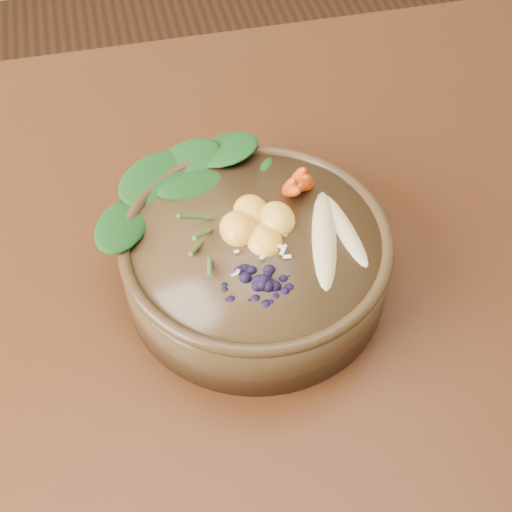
% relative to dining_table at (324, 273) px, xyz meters
% --- Properties ---
extents(ground, '(4.00, 4.00, 0.00)m').
position_rel_dining_table_xyz_m(ground, '(0.00, 0.00, -0.66)').
color(ground, '#381E0F').
rests_on(ground, ground).
extents(dining_table, '(1.60, 0.90, 0.75)m').
position_rel_dining_table_xyz_m(dining_table, '(0.00, 0.00, 0.00)').
color(dining_table, '#331C0C').
rests_on(dining_table, ground).
extents(stoneware_bowl, '(0.35, 0.35, 0.08)m').
position_rel_dining_table_xyz_m(stoneware_bowl, '(-0.11, -0.07, 0.13)').
color(stoneware_bowl, '#49331B').
rests_on(stoneware_bowl, dining_table).
extents(kale_heap, '(0.22, 0.21, 0.04)m').
position_rel_dining_table_xyz_m(kale_heap, '(-0.14, 0.00, 0.19)').
color(kale_heap, '#164D14').
rests_on(kale_heap, stoneware_bowl).
extents(carrot_cluster, '(0.07, 0.07, 0.08)m').
position_rel_dining_table_xyz_m(carrot_cluster, '(-0.04, -0.00, 0.21)').
color(carrot_cluster, '#F45115').
rests_on(carrot_cluster, stoneware_bowl).
extents(banana_halves, '(0.08, 0.16, 0.03)m').
position_rel_dining_table_xyz_m(banana_halves, '(-0.03, -0.08, 0.19)').
color(banana_halves, '#E0CC84').
rests_on(banana_halves, stoneware_bowl).
extents(mandarin_cluster, '(0.10, 0.11, 0.03)m').
position_rel_dining_table_xyz_m(mandarin_cluster, '(-0.10, -0.05, 0.19)').
color(mandarin_cluster, '#FFAF31').
rests_on(mandarin_cluster, stoneware_bowl).
extents(blueberry_pile, '(0.15, 0.13, 0.04)m').
position_rel_dining_table_xyz_m(blueberry_pile, '(-0.12, -0.13, 0.19)').
color(blueberry_pile, black).
rests_on(blueberry_pile, stoneware_bowl).
extents(coconut_flakes, '(0.11, 0.09, 0.01)m').
position_rel_dining_table_xyz_m(coconut_flakes, '(-0.11, -0.09, 0.18)').
color(coconut_flakes, white).
rests_on(coconut_flakes, stoneware_bowl).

